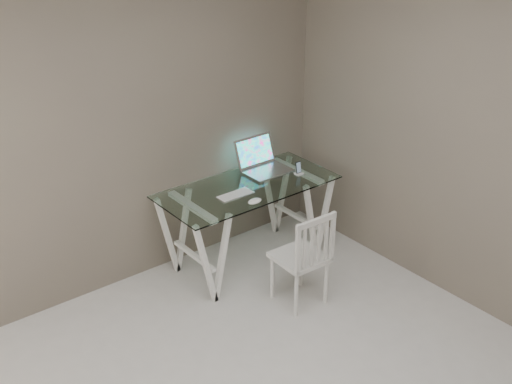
# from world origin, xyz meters

# --- Properties ---
(room) EXTENTS (4.50, 4.52, 2.71)m
(room) POSITION_xyz_m (-0.06, 0.02, 1.72)
(room) COLOR beige
(room) RESTS_ON ground
(desk) EXTENTS (1.50, 0.70, 0.75)m
(desk) POSITION_xyz_m (0.99, 1.81, 0.38)
(desk) COLOR silver
(desk) RESTS_ON ground
(chair) EXTENTS (0.39, 0.39, 0.81)m
(chair) POSITION_xyz_m (0.97, 1.06, 0.45)
(chair) COLOR silver
(chair) RESTS_ON ground
(laptop) EXTENTS (0.39, 0.37, 0.27)m
(laptop) POSITION_xyz_m (1.30, 1.99, 0.81)
(laptop) COLOR #B6B6BB
(laptop) RESTS_ON desk
(keyboard) EXTENTS (0.31, 0.13, 0.01)m
(keyboard) POSITION_xyz_m (0.80, 1.73, 0.75)
(keyboard) COLOR silver
(keyboard) RESTS_ON desk
(mouse) EXTENTS (0.12, 0.07, 0.04)m
(mouse) POSITION_xyz_m (0.84, 1.52, 0.77)
(mouse) COLOR white
(mouse) RESTS_ON desk
(phone_dock) EXTENTS (0.06, 0.06, 0.12)m
(phone_dock) POSITION_xyz_m (1.48, 1.72, 0.78)
(phone_dock) COLOR white
(phone_dock) RESTS_ON desk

